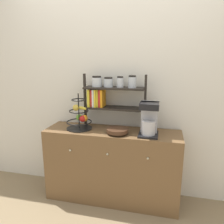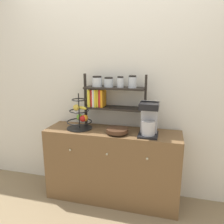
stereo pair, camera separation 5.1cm
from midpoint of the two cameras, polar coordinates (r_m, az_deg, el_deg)
The scene contains 7 objects.
ground_plane at distance 2.60m, azimuth -0.60°, elevation -23.90°, with size 12.00×12.00×0.00m, color #847051.
wall_back at distance 2.52m, azimuth 2.10°, elevation 7.21°, with size 7.00×0.05×2.60m, color silver.
sideboard at distance 2.54m, azimuth 0.64°, elevation -13.75°, with size 1.48×0.43×0.82m.
coffee_maker at distance 2.24m, azimuth 10.28°, elevation -1.77°, with size 0.20×0.24×0.34m.
fruit_stand at distance 2.45m, azimuth -7.74°, elevation -1.35°, with size 0.28×0.28×0.40m.
wooden_bowl at distance 2.28m, azimuth 2.03°, elevation -4.89°, with size 0.23×0.23×0.06m.
shelf_hutch at distance 2.42m, azimuth -0.39°, elevation 4.87°, with size 0.71×0.20×0.60m.
Camera 2 is at (0.57, -1.98, 1.59)m, focal length 35.00 mm.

